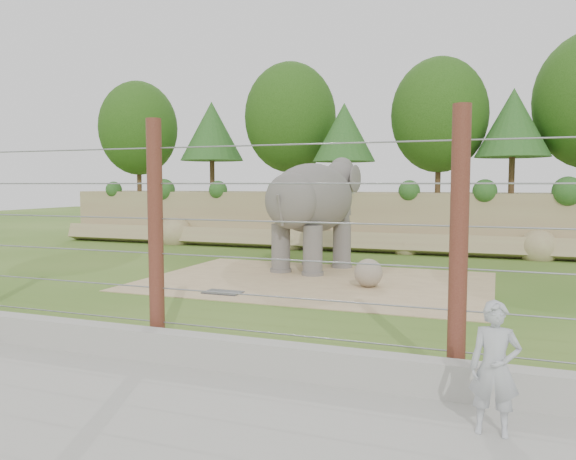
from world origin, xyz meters
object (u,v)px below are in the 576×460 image
(stone_ball, at_px, (368,273))
(zookeeper, at_px, (495,368))
(elephant, at_px, (312,215))
(barrier_fence, at_px, (156,236))

(stone_ball, height_order, zookeeper, zookeeper)
(elephant, height_order, stone_ball, elephant)
(stone_ball, distance_m, barrier_fence, 7.59)
(barrier_fence, relative_size, zookeeper, 13.04)
(elephant, xyz_separation_m, stone_ball, (2.47, -2.50, -1.45))
(barrier_fence, height_order, zookeeper, barrier_fence)
(elephant, relative_size, stone_ball, 5.85)
(barrier_fence, bearing_deg, zookeeper, -15.02)
(elephant, bearing_deg, zookeeper, -49.74)
(barrier_fence, bearing_deg, elephant, 91.73)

